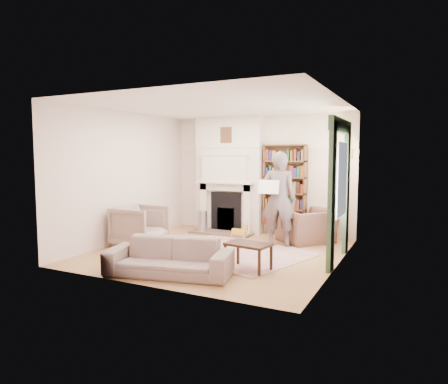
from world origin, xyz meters
The scene contains 25 objects.
floor centered at (0.00, 0.00, 0.00)m, with size 4.50×4.50×0.00m, color #95633B.
ceiling centered at (0.00, 0.00, 2.80)m, with size 4.50×4.50×0.00m, color white.
wall_back centered at (0.00, 2.25, 1.40)m, with size 4.50×4.50×0.00m, color beige.
wall_front centered at (0.00, -2.25, 1.40)m, with size 4.50×4.50×0.00m, color beige.
wall_left centered at (-2.25, 0.00, 1.40)m, with size 4.50×4.50×0.00m, color beige.
wall_right centered at (2.25, 0.00, 1.40)m, with size 4.50×4.50×0.00m, color beige.
fireplace centered at (-0.75, 2.05, 1.39)m, with size 1.70×0.58×2.80m.
bookcase centered at (0.65, 2.12, 1.18)m, with size 1.00×0.24×1.85m, color brown.
window centered at (2.23, 0.40, 1.45)m, with size 0.02×0.90×1.30m, color silver.
curtain_left centered at (2.20, -0.30, 1.20)m, with size 0.07×0.32×2.40m, color #29412A.
curtain_right centered at (2.20, 1.10, 1.20)m, with size 0.07×0.32×2.40m, color #29412A.
pelmet centered at (2.19, 0.40, 2.38)m, with size 0.09×1.70×0.24m, color #29412A.
wall_sconce centered at (2.03, 1.50, 1.90)m, with size 0.20×0.24×0.24m, color gold, non-canonical shape.
rug centered at (0.22, 0.16, 0.01)m, with size 2.82×2.17×0.01m, color #BFB490.
armchair_reading centered at (1.32, 1.62, 0.36)m, with size 1.09×0.95×0.71m, color #4B2C28.
armchair_left centered at (-1.66, -0.27, 0.42)m, with size 0.90×0.93×0.84m, color #ADA38F.
sofa centered at (-0.02, -1.66, 0.28)m, with size 1.95×0.76×0.57m, color gray.
man_reading centered at (0.87, 1.02, 0.98)m, with size 0.71×0.47×1.95m, color #5B4B49.
newspaper centered at (0.72, 0.82, 1.24)m, with size 0.41×0.02×0.29m, color white.
coffee_table centered at (1.00, -0.87, 0.23)m, with size 0.70×0.45×0.45m, color #361C12, non-canonical shape.
paraffin_heater centered at (-1.19, 1.48, 0.28)m, with size 0.24×0.24×0.55m, color #A1A3A8.
rocking_horse centered at (0.03, 0.90, 0.20)m, with size 0.45×0.18×0.40m, color gold, non-canonical shape.
board_game centered at (-0.30, 0.04, 0.03)m, with size 0.38×0.38×0.03m, color #EFC754.
game_box_lid centered at (-0.98, -0.18, 0.04)m, with size 0.30×0.20×0.05m, color #A31221.
comic_annuals centered at (0.11, -0.24, 0.02)m, with size 1.02×1.17×0.02m.
Camera 1 is at (3.47, -6.76, 1.89)m, focal length 32.00 mm.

